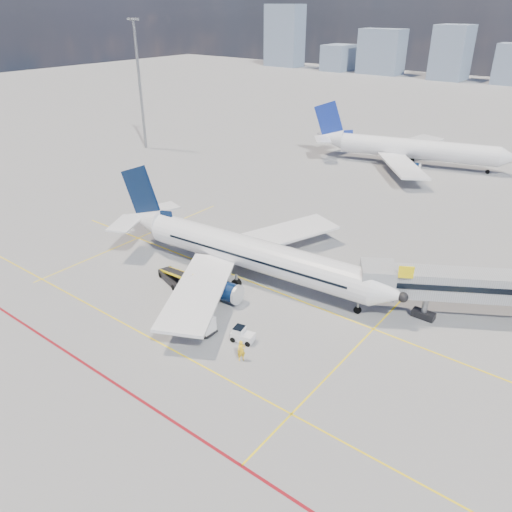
{
  "coord_description": "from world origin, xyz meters",
  "views": [
    {
      "loc": [
        29.16,
        -30.02,
        27.71
      ],
      "look_at": [
        0.47,
        7.13,
        4.0
      ],
      "focal_mm": 35.0,
      "sensor_mm": 36.0,
      "label": 1
    }
  ],
  "objects_px": {
    "baggage_tug": "(242,335)",
    "ramp_worker": "(241,351)",
    "cargo_dolly": "(199,322)",
    "belt_loader": "(173,277)",
    "main_aircraft": "(243,251)",
    "second_aircraft": "(408,149)"
  },
  "relations": [
    {
      "from": "ramp_worker",
      "to": "baggage_tug",
      "type": "bearing_deg",
      "value": 75.74
    },
    {
      "from": "main_aircraft",
      "to": "cargo_dolly",
      "type": "distance_m",
      "value": 11.39
    },
    {
      "from": "main_aircraft",
      "to": "baggage_tug",
      "type": "bearing_deg",
      "value": -56.54
    },
    {
      "from": "second_aircraft",
      "to": "cargo_dolly",
      "type": "relative_size",
      "value": 11.06
    },
    {
      "from": "belt_loader",
      "to": "second_aircraft",
      "type": "bearing_deg",
      "value": 106.13
    },
    {
      "from": "ramp_worker",
      "to": "belt_loader",
      "type": "bearing_deg",
      "value": 105.14
    },
    {
      "from": "main_aircraft",
      "to": "baggage_tug",
      "type": "relative_size",
      "value": 16.02
    },
    {
      "from": "second_aircraft",
      "to": "belt_loader",
      "type": "xyz_separation_m",
      "value": [
        -2.35,
        -59.4,
        -2.55
      ]
    },
    {
      "from": "baggage_tug",
      "to": "ramp_worker",
      "type": "bearing_deg",
      "value": -63.9
    },
    {
      "from": "main_aircraft",
      "to": "belt_loader",
      "type": "relative_size",
      "value": 5.68
    },
    {
      "from": "cargo_dolly",
      "to": "belt_loader",
      "type": "bearing_deg",
      "value": 152.53
    },
    {
      "from": "main_aircraft",
      "to": "baggage_tug",
      "type": "distance_m",
      "value": 12.35
    },
    {
      "from": "baggage_tug",
      "to": "cargo_dolly",
      "type": "distance_m",
      "value": 4.35
    },
    {
      "from": "cargo_dolly",
      "to": "ramp_worker",
      "type": "distance_m",
      "value": 5.98
    },
    {
      "from": "baggage_tug",
      "to": "cargo_dolly",
      "type": "xyz_separation_m",
      "value": [
        -4.18,
        -1.18,
        0.32
      ]
    },
    {
      "from": "belt_loader",
      "to": "ramp_worker",
      "type": "relative_size",
      "value": 3.25
    },
    {
      "from": "cargo_dolly",
      "to": "ramp_worker",
      "type": "xyz_separation_m",
      "value": [
        5.9,
        -0.99,
        -0.02
      ]
    },
    {
      "from": "main_aircraft",
      "to": "baggage_tug",
      "type": "xyz_separation_m",
      "value": [
        7.48,
        -9.49,
        -2.53
      ]
    },
    {
      "from": "cargo_dolly",
      "to": "second_aircraft",
      "type": "bearing_deg",
      "value": 97.72
    },
    {
      "from": "second_aircraft",
      "to": "cargo_dolly",
      "type": "xyz_separation_m",
      "value": [
        6.3,
        -64.3,
        -2.21
      ]
    },
    {
      "from": "second_aircraft",
      "to": "ramp_worker",
      "type": "relative_size",
      "value": 19.08
    },
    {
      "from": "baggage_tug",
      "to": "ramp_worker",
      "type": "relative_size",
      "value": 1.15
    }
  ]
}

